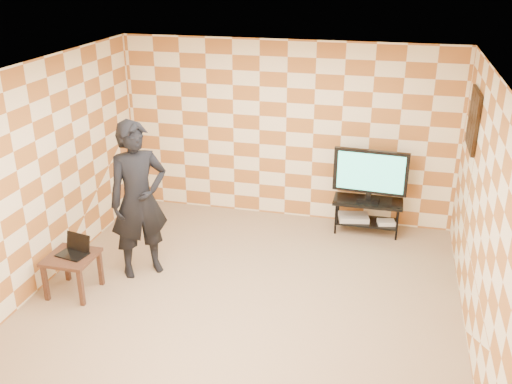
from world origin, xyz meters
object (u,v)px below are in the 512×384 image
Objects in this scene: side_table at (72,262)px; person at (139,200)px; tv_stand at (367,209)px; tv at (370,173)px.

side_table is 1.08m from person.
tv_stand is 0.56m from tv.
tv_stand is at bearing 36.88° from side_table.
person reaches higher than tv_stand.
tv reaches higher than side_table.
tv is 3.28m from person.
tv is at bearing 36.84° from side_table.
person is at bearing 47.40° from side_table.
tv is 0.53× the size of person.
side_table is 0.28× the size of person.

